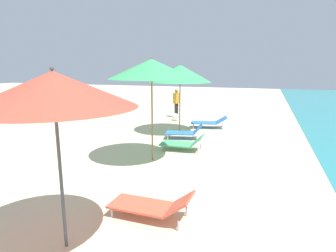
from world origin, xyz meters
name	(u,v)px	position (x,y,z in m)	size (l,w,h in m)	color
umbrella_second	(54,90)	(0.08, 4.58, 2.41)	(2.33, 2.33, 2.72)	#4C4C51
lounger_second_shoreside	(152,205)	(1.01, 5.80, 0.25)	(1.55, 0.61, 0.53)	#D8593F
umbrella_third	(152,69)	(-0.23, 8.82, 2.66)	(2.46, 2.46, 3.00)	olive
lounger_third_shoreside	(183,143)	(0.34, 10.10, 0.25)	(1.46, 0.77, 0.55)	#4CA572
umbrella_farthest	(180,74)	(-0.55, 12.63, 2.46)	(2.58, 2.58, 2.87)	olive
lounger_farthest_shoreside	(209,122)	(0.48, 13.86, 0.28)	(1.70, 1.02, 0.55)	blue
lounger_farthest_inland	(185,132)	(-0.01, 11.60, 0.28)	(1.51, 0.89, 0.61)	blue
person_walking_near	(176,100)	(-1.79, 16.07, 0.94)	(0.33, 0.41, 1.55)	#262628
beach_ball	(175,117)	(-1.55, 15.13, 0.19)	(0.37, 0.37, 0.37)	white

